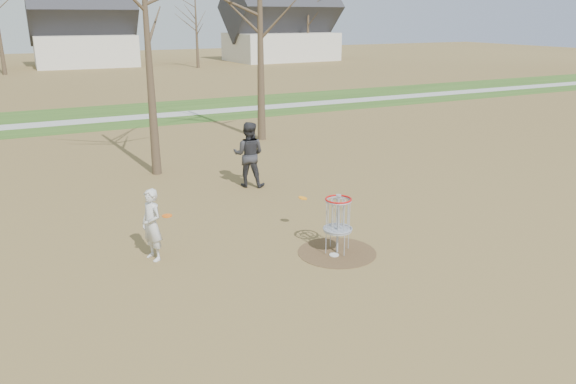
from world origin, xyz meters
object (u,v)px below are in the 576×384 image
at_px(disc_grounded, 334,255).
at_px(player_standing, 152,225).
at_px(disc_golf_basket, 338,215).
at_px(player_throwing, 249,154).

bearing_deg(disc_grounded, player_standing, 155.70).
distance_m(player_standing, disc_grounded, 4.10).
bearing_deg(disc_golf_basket, player_throwing, 87.38).
xyz_separation_m(player_standing, disc_grounded, (3.67, -1.65, -0.79)).
height_order(player_standing, disc_grounded, player_standing).
xyz_separation_m(player_throwing, disc_grounded, (-0.42, -5.88, -1.01)).
bearing_deg(disc_grounded, disc_golf_basket, 39.36).
bearing_deg(player_standing, disc_golf_basket, 48.68).
bearing_deg(player_throwing, disc_grounded, 119.41).
bearing_deg(disc_golf_basket, disc_grounded, -140.64).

